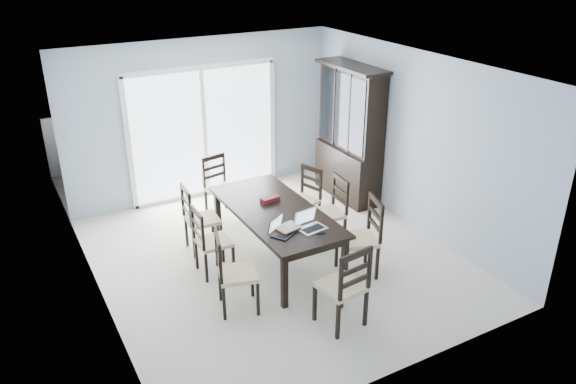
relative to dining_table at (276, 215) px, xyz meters
name	(u,v)px	position (x,y,z in m)	size (l,w,h in m)	color
floor	(276,259)	(0.00, 0.00, -0.67)	(5.00, 5.00, 0.00)	beige
ceiling	(274,67)	(0.00, 0.00, 1.93)	(5.00, 5.00, 0.00)	white
back_wall	(203,119)	(0.00, 2.50, 0.63)	(4.50, 0.02, 2.60)	#9AA8B8
wall_left	(92,209)	(-2.25, 0.00, 0.63)	(0.02, 5.00, 2.60)	#9AA8B8
wall_right	(413,142)	(2.25, 0.00, 0.63)	(0.02, 5.00, 2.60)	#9AA8B8
balcony	(188,175)	(0.00, 3.50, -0.72)	(4.50, 2.00, 0.10)	gray
railing	(168,130)	(0.00, 4.50, -0.12)	(4.50, 0.06, 1.10)	#99999E
dining_table	(276,215)	(0.00, 0.00, 0.00)	(1.00, 2.20, 0.75)	black
china_hutch	(350,135)	(2.02, 1.25, 0.40)	(0.50, 1.38, 2.20)	black
sliding_door	(204,132)	(0.00, 2.48, 0.41)	(2.52, 0.05, 2.18)	silver
chair_left_near	(229,264)	(-0.99, -0.72, -0.07)	(0.54, 0.53, 1.14)	black
chair_left_mid	(206,234)	(-0.93, 0.11, -0.10)	(0.43, 0.42, 1.08)	black
chair_left_far	(195,212)	(-0.85, 0.74, -0.08)	(0.47, 0.45, 1.13)	black
chair_right_near	(366,228)	(0.85, -0.83, -0.04)	(0.57, 0.56, 1.20)	black
chair_right_mid	(333,204)	(0.93, 0.05, -0.07)	(0.47, 0.46, 1.13)	black
chair_right_far	(307,191)	(0.85, 0.64, -0.11)	(0.51, 0.51, 1.07)	black
chair_end_near	(348,280)	(-0.01, -1.66, -0.05)	(0.50, 0.51, 1.19)	black
chair_end_far	(218,180)	(-0.13, 1.65, -0.09)	(0.49, 0.50, 1.09)	black
laptop_dark	(285,230)	(-0.22, -0.64, 0.13)	(0.37, 0.33, 0.21)	black
laptop_silver	(312,225)	(0.13, -0.70, 0.13)	(0.36, 0.28, 0.23)	silver
book_stack	(288,228)	(-0.14, -0.57, 0.10)	(0.32, 0.28, 0.05)	maroon
cell_phone	(320,233)	(0.17, -0.83, 0.08)	(0.10, 0.05, 0.01)	black
game_box	(270,199)	(0.05, 0.26, 0.11)	(0.25, 0.13, 0.06)	#511012
hot_tub	(163,147)	(-0.37, 3.64, -0.15)	(2.16, 1.96, 1.05)	brown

